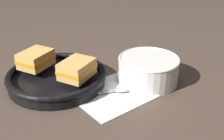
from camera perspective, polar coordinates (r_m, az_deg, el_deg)
The scene contains 7 objects.
ground_plane at distance 0.79m, azimuth 1.43°, elevation -3.73°, with size 4.00×4.00×0.00m, color #47382D.
napkin at distance 0.76m, azimuth 0.23°, elevation -4.76°, with size 0.23×0.21×0.00m.
soup_bowl at distance 0.81m, azimuth 7.42°, elevation 0.35°, with size 0.18×0.18×0.08m.
spoon at distance 0.76m, azimuth 0.64°, elevation -4.19°, with size 0.14×0.10×0.01m.
skillet at distance 0.82m, azimuth -11.12°, elevation -1.53°, with size 0.28×0.28×0.04m.
sandwich_near_left at distance 0.76m, azimuth -7.15°, elevation 0.20°, with size 0.11×0.09×0.05m.
sandwich_near_right at distance 0.84m, azimuth -15.21°, elevation 2.17°, with size 0.11×0.09×0.05m.
Camera 1 is at (-0.51, -0.45, 0.40)m, focal length 45.00 mm.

